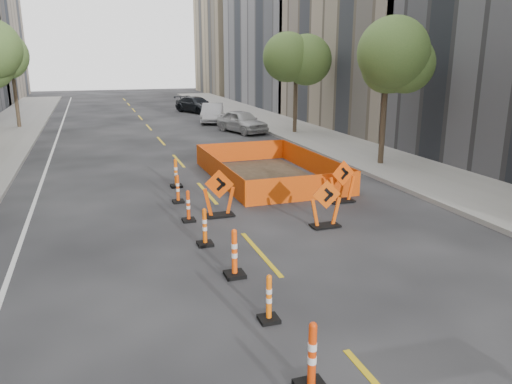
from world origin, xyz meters
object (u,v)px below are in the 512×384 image
object	(u,v)px
channelizer_3	(269,298)
channelizer_4	(234,253)
channelizer_5	(205,227)
chevron_sign_center	(326,204)
channelizer_6	(188,206)
parked_car_near	(242,121)
channelizer_7	(178,189)
parked_car_mid	(212,113)
channelizer_2	(312,357)
channelizer_8	(176,173)
chevron_sign_left	(219,193)
chevron_sign_right	(342,181)
parked_car_far	(196,105)

from	to	relation	value
channelizer_3	channelizer_4	size ratio (longest dim) A/B	0.83
channelizer_5	chevron_sign_center	size ratio (longest dim) A/B	0.72
channelizer_4	channelizer_6	xyz separation A→B (m)	(-0.25, 4.15, -0.08)
channelizer_6	parked_car_near	bearing A→B (deg)	68.19
channelizer_7	parked_car_near	distance (m)	16.07
channelizer_7	chevron_sign_center	size ratio (longest dim) A/B	0.69
parked_car_mid	channelizer_3	bearing A→B (deg)	-84.44
channelizer_7	channelizer_2	bearing A→B (deg)	-88.91
parked_car_near	channelizer_6	bearing A→B (deg)	-128.54
channelizer_4	channelizer_5	distance (m)	2.09
channelizer_4	chevron_sign_center	bearing A→B (deg)	35.29
channelizer_8	chevron_sign_center	bearing A→B (deg)	-60.56
channelizer_6	channelizer_5	bearing A→B (deg)	-89.03
channelizer_2	chevron_sign_center	size ratio (longest dim) A/B	0.80
channelizer_2	parked_car_near	bearing A→B (deg)	75.54
channelizer_8	chevron_sign_left	size ratio (longest dim) A/B	0.74
channelizer_6	channelizer_2	bearing A→B (deg)	-88.36
channelizer_5	parked_car_near	xyz separation A→B (m)	(6.65, 18.78, 0.20)
channelizer_2	channelizer_6	distance (m)	8.30
chevron_sign_right	channelizer_6	bearing A→B (deg)	175.28
parked_car_near	parked_car_mid	distance (m)	5.57
chevron_sign_left	parked_car_near	distance (m)	17.49
chevron_sign_left	parked_car_far	bearing A→B (deg)	103.22
channelizer_2	channelizer_6	xyz separation A→B (m)	(-0.24, 8.30, -0.08)
channelizer_3	channelizer_7	size ratio (longest dim) A/B	0.98
channelizer_2	parked_car_far	distance (m)	37.93
chevron_sign_left	parked_car_far	xyz separation A→B (m)	(5.29, 28.97, -0.06)
chevron_sign_right	parked_car_mid	world-z (taller)	chevron_sign_right
chevron_sign_left	chevron_sign_center	distance (m)	3.28
channelizer_3	parked_car_far	distance (m)	35.87
chevron_sign_right	chevron_sign_center	bearing A→B (deg)	-136.57
channelizer_8	chevron_sign_left	world-z (taller)	chevron_sign_left
parked_car_mid	parked_car_near	bearing A→B (deg)	-66.50
channelizer_2	channelizer_8	bearing A→B (deg)	89.60
channelizer_5	chevron_sign_right	distance (m)	5.81
channelizer_2	channelizer_5	xyz separation A→B (m)	(-0.20, 6.22, -0.05)
parked_car_near	parked_car_mid	size ratio (longest dim) A/B	0.99
channelizer_8	chevron_sign_right	world-z (taller)	chevron_sign_right
channelizer_6	parked_car_near	world-z (taller)	parked_car_near
channelizer_5	channelizer_6	distance (m)	2.08
chevron_sign_center	chevron_sign_right	size ratio (longest dim) A/B	0.97
parked_car_near	channelizer_4	bearing A→B (deg)	-123.89
chevron_sign_right	parked_car_far	bearing A→B (deg)	79.06
channelizer_8	parked_car_far	distance (m)	25.70
chevron_sign_left	chevron_sign_right	bearing A→B (deg)	26.47
channelizer_5	channelizer_2	bearing A→B (deg)	-88.13
channelizer_3	chevron_sign_center	xyz separation A→B (m)	(3.33, 4.48, 0.23)
channelizer_7	chevron_sign_center	world-z (taller)	chevron_sign_center
chevron_sign_left	channelizer_3	bearing A→B (deg)	-72.46
chevron_sign_left	channelizer_2	bearing A→B (deg)	-71.52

